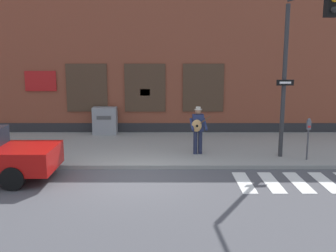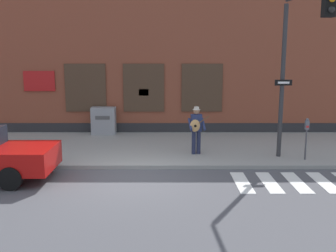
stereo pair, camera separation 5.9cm
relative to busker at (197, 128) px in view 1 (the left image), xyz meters
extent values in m
plane|color=#4C4C51|center=(-2.10, -2.49, -1.10)|extent=(160.00, 160.00, 0.00)
cube|color=gray|center=(-2.10, 1.24, -1.04)|extent=(28.00, 5.42, 0.13)
cube|color=brown|center=(-2.10, 5.95, 2.30)|extent=(28.00, 4.00, 6.81)
cube|color=#28282B|center=(-2.10, 3.93, -0.83)|extent=(28.00, 0.04, 0.55)
cube|color=#473323|center=(-4.72, 3.92, 1.06)|extent=(1.84, 0.06, 2.15)
cube|color=black|center=(-4.72, 3.91, 1.06)|extent=(1.72, 0.03, 2.03)
cube|color=#473323|center=(-2.10, 3.92, 1.06)|extent=(1.84, 0.06, 2.15)
cube|color=black|center=(-2.10, 3.91, 1.06)|extent=(1.72, 0.03, 2.03)
cube|color=#473323|center=(0.52, 3.92, 1.06)|extent=(1.84, 0.06, 2.15)
cube|color=black|center=(0.52, 3.91, 1.06)|extent=(1.72, 0.03, 2.03)
cube|color=red|center=(-6.78, 3.91, 1.37)|extent=(1.40, 0.04, 0.90)
cube|color=yellow|center=(-2.10, 3.90, 0.86)|extent=(0.44, 0.02, 0.30)
cube|color=silver|center=(1.16, -2.78, -1.10)|extent=(0.42, 1.90, 0.01)
cube|color=silver|center=(1.95, -2.78, -1.10)|extent=(0.42, 1.90, 0.01)
cube|color=silver|center=(2.75, -2.78, -1.10)|extent=(0.42, 1.90, 0.01)
cube|color=silver|center=(3.55, -2.78, -1.10)|extent=(0.42, 1.90, 0.01)
cube|color=silver|center=(-4.42, -1.95, -0.36)|extent=(0.06, 0.24, 0.12)
cube|color=silver|center=(-4.42, -3.09, -0.36)|extent=(0.06, 0.24, 0.12)
cylinder|color=black|center=(-5.35, -1.65, -0.77)|extent=(0.66, 0.24, 0.66)
cylinder|color=black|center=(-5.34, -3.40, -0.77)|extent=(0.66, 0.24, 0.66)
cylinder|color=#1E233D|center=(0.10, 0.05, -0.55)|extent=(0.15, 0.15, 0.84)
cylinder|color=#1E233D|center=(-0.08, 0.01, -0.55)|extent=(0.15, 0.15, 0.84)
cube|color=navy|center=(0.01, 0.04, 0.17)|extent=(0.40, 0.26, 0.61)
sphere|color=#9E7051|center=(0.01, 0.04, 0.59)|extent=(0.22, 0.22, 0.22)
cylinder|color=beige|center=(0.01, 0.04, 0.65)|extent=(0.28, 0.28, 0.02)
cylinder|color=beige|center=(0.01, 0.04, 0.70)|extent=(0.18, 0.18, 0.09)
cylinder|color=navy|center=(0.26, -0.03, 0.13)|extent=(0.15, 0.52, 0.39)
cylinder|color=navy|center=(-0.22, -0.09, 0.13)|extent=(0.15, 0.52, 0.39)
ellipsoid|color=tan|center=(-0.05, -0.15, 0.10)|extent=(0.37, 0.16, 0.44)
cylinder|color=black|center=(-0.05, -0.21, 0.10)|extent=(0.09, 0.02, 0.09)
cylinder|color=brown|center=(0.21, -0.14, 0.28)|extent=(0.47, 0.09, 0.34)
cylinder|color=#2D2D30|center=(2.90, -0.30, 1.62)|extent=(0.15, 0.15, 5.18)
cube|color=black|center=(3.12, -3.29, 3.96)|extent=(0.32, 0.26, 0.88)
sphere|color=black|center=(3.13, -3.45, 3.70)|extent=(0.17, 0.17, 0.17)
cube|color=black|center=(2.91, -0.41, 1.63)|extent=(0.60, 0.07, 0.20)
cube|color=white|center=(2.91, -0.43, 1.63)|extent=(0.40, 0.04, 0.07)
cylinder|color=#47474C|center=(3.68, -0.76, -0.45)|extent=(0.06, 0.06, 1.05)
cube|color=#565B66|center=(3.68, -0.76, 0.23)|extent=(0.13, 0.10, 0.30)
sphere|color=#565B66|center=(3.68, -0.76, 0.41)|extent=(0.11, 0.11, 0.11)
cube|color=red|center=(3.68, -0.81, 0.18)|extent=(0.09, 0.01, 0.07)
cube|color=gray|center=(-3.88, 3.50, -0.36)|extent=(1.06, 0.56, 1.21)
cube|color=#4C4C4C|center=(-3.88, 3.21, -0.18)|extent=(0.63, 0.02, 0.16)
camera|label=1|loc=(-1.06, -13.73, 2.64)|focal=42.00mm
camera|label=2|loc=(-1.00, -13.73, 2.64)|focal=42.00mm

